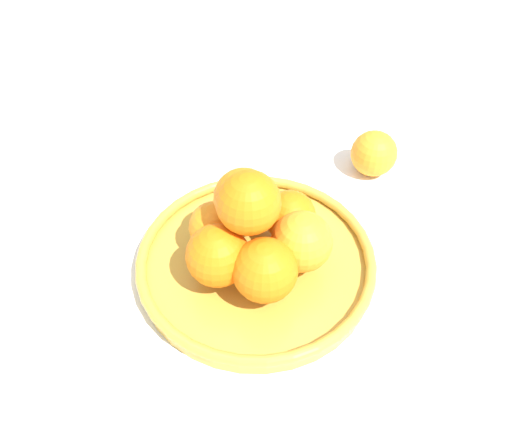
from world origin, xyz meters
The scene contains 5 objects.
ground_plane centered at (0.00, 0.00, 0.00)m, with size 4.00×4.00×0.00m, color white.
fruit_bowl centered at (0.00, 0.00, 0.02)m, with size 0.32×0.32×0.03m.
orange_pile centered at (0.00, 0.01, 0.09)m, with size 0.18×0.19×0.14m.
stray_orange centered at (0.04, -0.27, 0.04)m, with size 0.07×0.07×0.07m, color orange.
napkin_folded centered at (0.35, 0.06, 0.00)m, with size 0.13×0.13×0.01m, color silver.
Camera 1 is at (-0.33, 0.26, 0.54)m, focal length 35.00 mm.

